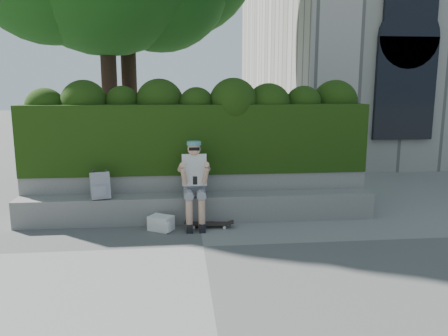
{
  "coord_description": "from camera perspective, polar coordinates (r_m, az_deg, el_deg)",
  "views": [
    {
      "loc": [
        -0.32,
        -5.92,
        2.23
      ],
      "look_at": [
        0.4,
        1.0,
        0.95
      ],
      "focal_mm": 35.0,
      "sensor_mm": 36.0,
      "label": 1
    }
  ],
  "objects": [
    {
      "name": "hedge",
      "position": [
        7.93,
        -3.59,
        4.03
      ],
      "size": [
        6.0,
        1.0,
        1.2
      ],
      "primitive_type": "cube",
      "color": "black",
      "rests_on": "planter_wall"
    },
    {
      "name": "backpack_ground",
      "position": [
        7.05,
        -8.23,
        -7.13
      ],
      "size": [
        0.44,
        0.4,
        0.23
      ],
      "primitive_type": "cube",
      "rotation": [
        0.0,
        0.0,
        -0.54
      ],
      "color": "silver",
      "rests_on": "ground"
    },
    {
      "name": "bench_ledge",
      "position": [
        7.46,
        -3.27,
        -5.2
      ],
      "size": [
        6.0,
        0.45,
        0.45
      ],
      "primitive_type": "cube",
      "color": "gray",
      "rests_on": "ground"
    },
    {
      "name": "skateboard",
      "position": [
        7.13,
        -1.95,
        -7.3
      ],
      "size": [
        0.72,
        0.26,
        0.07
      ],
      "rotation": [
        0.0,
        0.0,
        -0.12
      ],
      "color": "black",
      "rests_on": "ground"
    },
    {
      "name": "person",
      "position": [
        7.15,
        -3.89,
        -1.53
      ],
      "size": [
        0.4,
        0.76,
        1.38
      ],
      "color": "gray",
      "rests_on": "ground"
    },
    {
      "name": "ground",
      "position": [
        6.34,
        -2.71,
        -10.2
      ],
      "size": [
        80.0,
        80.0,
        0.0
      ],
      "primitive_type": "plane",
      "color": "slate",
      "rests_on": "ground"
    },
    {
      "name": "planter_wall",
      "position": [
        7.88,
        -3.45,
        -3.22
      ],
      "size": [
        6.0,
        0.5,
        0.75
      ],
      "primitive_type": "cube",
      "color": "gray",
      "rests_on": "ground"
    },
    {
      "name": "backpack_plaid",
      "position": [
        7.36,
        -15.86,
        -2.24
      ],
      "size": [
        0.33,
        0.24,
        0.44
      ],
      "primitive_type": "cube",
      "rotation": [
        0.0,
        0.0,
        0.3
      ],
      "color": "#B0B0B5",
      "rests_on": "bench_ledge"
    }
  ]
}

